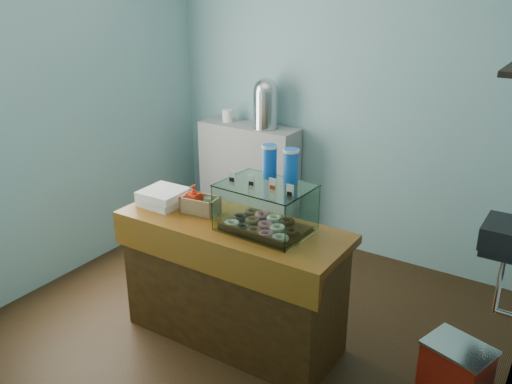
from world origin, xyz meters
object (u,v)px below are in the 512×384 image
Objects in this scene: display_case at (268,204)px; red_cooler at (456,369)px; counter at (232,281)px; coffee_urn at (266,102)px.

display_case is 1.54m from red_cooler.
counter is 3.39× the size of coffee_urn.
display_case is (0.25, 0.07, 0.61)m from counter.
display_case is at bearing -152.72° from red_cooler.
counter is 0.66m from display_case.
red_cooler is at bearing 10.87° from counter.
counter reaches higher than red_cooler.
coffee_urn is (-0.95, 1.50, 0.28)m from display_case.
coffee_urn is at bearing 166.89° from red_cooler.
coffee_urn is at bearing 114.26° from counter.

